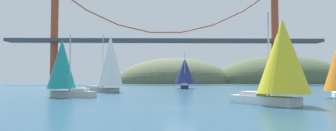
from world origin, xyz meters
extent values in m
plane|color=navy|center=(0.00, 0.00, 0.00)|extent=(360.00, 360.00, 0.00)
ellipsoid|color=#4C5B3D|center=(60.00, 135.00, 0.00)|extent=(70.85, 44.00, 28.97)
ellipsoid|color=#5B6647|center=(5.00, 135.00, 0.00)|extent=(59.37, 44.00, 26.41)
cylinder|color=#A34228|center=(-43.07, 95.00, 18.87)|extent=(2.80, 2.80, 37.74)
cylinder|color=#A34228|center=(43.07, 95.00, 18.87)|extent=(2.80, 2.80, 37.74)
cube|color=#47474C|center=(0.00, 95.00, 17.18)|extent=(122.14, 6.00, 1.20)
cylinder|color=#A34228|center=(-24.61, 95.00, 26.27)|extent=(12.52, 0.50, 6.19)
cylinder|color=#A34228|center=(-12.31, 95.00, 21.97)|extent=(12.42, 0.50, 3.35)
cylinder|color=#A34228|center=(0.00, 95.00, 20.53)|extent=(12.31, 0.50, 0.50)
cylinder|color=#A34228|center=(12.31, 95.00, 21.97)|extent=(12.42, 0.50, 3.35)
cylinder|color=#A34228|center=(24.61, 95.00, 26.27)|extent=(12.52, 0.50, 6.19)
cylinder|color=#A34228|center=(36.92, 95.00, 33.44)|extent=(12.59, 0.50, 9.01)
cube|color=#B7B2A8|center=(-12.17, 29.23, 0.38)|extent=(7.09, 4.46, 0.76)
cube|color=beige|center=(-13.31, 29.68, 0.94)|extent=(2.61, 2.28, 0.36)
cylinder|color=#B2B2B7|center=(-11.54, 28.98, 5.38)|extent=(0.14, 0.14, 9.25)
cone|color=white|center=(-10.15, 28.43, 5.44)|extent=(5.62, 5.62, 8.76)
cube|color=#B7B2A8|center=(-12.09, 13.61, 0.40)|extent=(5.73, 3.37, 0.79)
cube|color=beige|center=(-11.16, 13.27, 0.97)|extent=(2.07, 1.73, 0.36)
cylinder|color=#B2B2B7|center=(-12.61, 13.80, 4.28)|extent=(0.14, 0.14, 6.97)
cone|color=teal|center=(-13.76, 14.22, 4.13)|extent=(4.43, 4.43, 6.08)
cube|color=white|center=(7.68, 3.34, 0.37)|extent=(5.24, 6.48, 0.75)
cube|color=beige|center=(7.04, 4.31, 0.93)|extent=(2.42, 2.56, 0.36)
cylinder|color=#B2B2B7|center=(8.04, 2.80, 4.46)|extent=(0.14, 0.14, 7.44)
cone|color=yellow|center=(8.82, 1.62, 4.20)|extent=(6.03, 6.03, 6.31)
cube|color=#191E4C|center=(4.03, 48.54, 0.41)|extent=(2.34, 6.70, 0.83)
cube|color=beige|center=(3.92, 47.36, 1.01)|extent=(1.53, 2.21, 0.36)
cylinder|color=#B2B2B7|center=(4.08, 49.20, 4.68)|extent=(0.14, 0.14, 7.71)
cone|color=navy|center=(4.21, 50.64, 4.21)|extent=(5.35, 5.35, 6.17)
camera|label=1|loc=(-1.34, -23.92, 2.25)|focal=32.82mm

